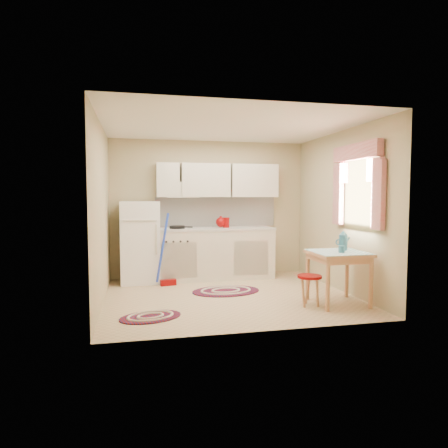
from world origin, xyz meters
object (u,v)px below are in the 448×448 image
Objects in this scene: table at (338,278)px; stool at (309,291)px; base_cabinets at (210,254)px; fridge at (140,242)px.

table is 1.71× the size of stool.
base_cabinets is 5.36× the size of stool.
table is (1.41, -2.04, -0.08)m from base_cabinets.
stool is at bearing -64.58° from base_cabinets.
stool is (-0.43, -0.02, -0.15)m from table.
fridge is 3.33m from table.
fridge reaches higher than base_cabinets.
stool is (2.22, -2.01, -0.49)m from fridge.
fridge reaches higher than stool.
table is at bearing -55.44° from base_cabinets.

